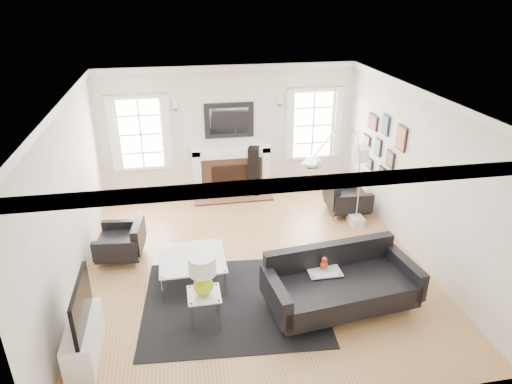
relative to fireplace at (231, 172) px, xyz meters
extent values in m
plane|color=olive|center=(0.00, -2.79, -0.54)|extent=(6.00, 6.00, 0.00)
cube|color=white|center=(0.00, 0.21, 0.86)|extent=(5.50, 0.04, 2.80)
cube|color=white|center=(0.00, -5.79, 0.86)|extent=(5.50, 0.04, 2.80)
cube|color=white|center=(-2.75, -2.79, 0.86)|extent=(0.04, 6.00, 2.80)
cube|color=white|center=(2.75, -2.79, 0.86)|extent=(0.04, 6.00, 2.80)
cube|color=white|center=(0.00, -2.79, 2.26)|extent=(5.50, 6.00, 0.02)
cube|color=white|center=(0.00, -2.79, 2.20)|extent=(5.50, 6.00, 0.12)
cube|color=white|center=(-0.75, 0.01, 0.01)|extent=(0.18, 0.38, 1.10)
cube|color=white|center=(0.75, 0.01, 0.01)|extent=(0.18, 0.38, 1.10)
cube|color=white|center=(0.00, 0.01, 0.51)|extent=(1.70, 0.38, 0.12)
cube|color=white|center=(0.00, 0.01, 0.41)|extent=(1.50, 0.34, 0.10)
cube|color=brown|center=(0.00, 0.03, -0.09)|extent=(1.30, 0.30, 0.90)
cube|color=black|center=(0.00, -0.07, -0.16)|extent=(0.90, 0.10, 0.76)
cube|color=brown|center=(0.00, -0.24, -0.52)|extent=(1.70, 0.50, 0.04)
cube|color=black|center=(0.00, 0.17, 1.11)|extent=(1.05, 0.06, 0.75)
cube|color=white|center=(0.00, 0.13, 1.11)|extent=(0.82, 0.02, 0.55)
cube|color=white|center=(-1.85, 0.18, 0.91)|extent=(1.00, 0.05, 1.60)
cube|color=white|center=(-1.85, 0.15, 0.91)|extent=(0.84, 0.02, 1.44)
cube|color=white|center=(-2.40, 0.08, 0.96)|extent=(0.14, 0.05, 1.55)
cube|color=white|center=(-1.30, 0.08, 0.96)|extent=(0.14, 0.05, 1.55)
cube|color=white|center=(1.85, 0.18, 0.91)|extent=(1.00, 0.05, 1.60)
cube|color=white|center=(1.85, 0.15, 0.91)|extent=(0.84, 0.02, 1.44)
cube|color=white|center=(1.30, 0.08, 0.96)|extent=(0.14, 0.05, 1.55)
cube|color=white|center=(2.40, 0.08, 0.96)|extent=(0.14, 0.05, 1.55)
cube|color=black|center=(2.72, -2.19, 1.31)|extent=(0.03, 0.34, 0.44)
cube|color=#BA6031|center=(2.70, -2.19, 1.31)|extent=(0.01, 0.29, 0.39)
cube|color=black|center=(2.72, -1.54, 1.36)|extent=(0.03, 0.28, 0.38)
cube|color=#306984|center=(2.70, -1.54, 1.36)|extent=(0.01, 0.23, 0.33)
cube|color=black|center=(2.72, -0.99, 1.26)|extent=(0.03, 0.40, 0.30)
cube|color=#A83344|center=(2.70, -0.99, 1.26)|extent=(0.01, 0.35, 0.25)
cube|color=black|center=(2.72, -1.89, 0.81)|extent=(0.03, 0.30, 0.30)
cube|color=#8C623F|center=(2.70, -1.89, 0.81)|extent=(0.01, 0.25, 0.25)
cube|color=black|center=(2.72, -1.34, 0.86)|extent=(0.03, 0.26, 0.34)
cube|color=#538B6F|center=(2.70, -1.34, 0.86)|extent=(0.01, 0.21, 0.29)
cube|color=black|center=(2.72, -0.79, 0.81)|extent=(0.03, 0.32, 0.24)
cube|color=#AE964A|center=(2.70, -0.79, 0.81)|extent=(0.01, 0.27, 0.19)
cube|color=black|center=(2.72, -1.64, 0.41)|extent=(0.03, 0.24, 0.30)
cube|color=#4C3468|center=(2.70, -1.64, 0.41)|extent=(0.01, 0.19, 0.25)
cube|color=black|center=(2.72, -1.04, 0.41)|extent=(0.03, 0.28, 0.22)
cube|color=#895075|center=(2.70, -1.04, 0.41)|extent=(0.01, 0.23, 0.17)
cube|color=white|center=(-2.45, -4.49, -0.29)|extent=(0.35, 1.00, 0.50)
cube|color=black|center=(-2.40, -4.49, 0.26)|extent=(0.05, 1.00, 0.58)
cube|color=black|center=(-0.47, -3.78, -0.54)|extent=(2.79, 2.39, 0.01)
cube|color=black|center=(1.02, -4.19, -0.23)|extent=(2.13, 1.19, 0.34)
cube|color=black|center=(0.97, -3.76, 0.02)|extent=(2.04, 0.40, 0.56)
cube|color=black|center=(0.04, -4.31, -0.09)|extent=(0.27, 0.97, 0.43)
cube|color=black|center=(2.01, -4.07, -0.09)|extent=(0.27, 0.97, 0.43)
cube|color=black|center=(-2.20, -2.25, -0.29)|extent=(0.80, 0.80, 0.27)
cube|color=black|center=(-1.88, -2.28, -0.09)|extent=(0.20, 0.73, 0.45)
cube|color=black|center=(-2.16, -1.89, -0.18)|extent=(0.73, 0.19, 0.34)
cube|color=black|center=(-2.24, -2.61, -0.18)|extent=(0.73, 0.19, 0.34)
cube|color=black|center=(2.20, -1.31, -0.27)|extent=(0.80, 0.80, 0.29)
cube|color=black|center=(1.85, -1.29, -0.06)|extent=(0.17, 0.78, 0.48)
cube|color=black|center=(2.18, -1.69, -0.16)|extent=(0.78, 0.15, 0.37)
cube|color=black|center=(2.22, -0.92, -0.16)|extent=(0.78, 0.15, 0.37)
cube|color=silver|center=(-1.02, -3.14, -0.11)|extent=(1.00, 1.00, 0.02)
cylinder|color=silver|center=(-1.48, -3.60, -0.32)|extent=(0.04, 0.04, 0.44)
cylinder|color=silver|center=(-0.56, -3.60, -0.32)|extent=(0.04, 0.04, 0.44)
cylinder|color=silver|center=(-1.48, -2.68, -0.32)|extent=(0.04, 0.04, 0.44)
cylinder|color=silver|center=(-0.56, -2.68, -0.32)|extent=(0.04, 0.04, 0.44)
cube|color=silver|center=(-0.92, -4.14, -0.06)|extent=(0.44, 0.44, 0.02)
cylinder|color=silver|center=(-1.10, -4.33, -0.30)|extent=(0.04, 0.04, 0.49)
cylinder|color=silver|center=(-0.73, -4.33, -0.30)|extent=(0.04, 0.04, 0.49)
cylinder|color=silver|center=(-1.10, -3.96, -0.30)|extent=(0.04, 0.04, 0.49)
cylinder|color=silver|center=(-0.73, -3.96, -0.30)|extent=(0.04, 0.04, 0.49)
cube|color=silver|center=(0.83, -3.93, -0.03)|extent=(0.48, 0.40, 0.02)
cylinder|color=silver|center=(0.64, -4.09, -0.28)|extent=(0.04, 0.04, 0.52)
cylinder|color=silver|center=(1.03, -4.09, -0.28)|extent=(0.04, 0.04, 0.52)
cylinder|color=silver|center=(0.64, -3.77, -0.28)|extent=(0.04, 0.04, 0.52)
cylinder|color=silver|center=(1.03, -3.77, -0.28)|extent=(0.04, 0.04, 0.52)
sphere|color=#B7CD19|center=(-0.92, -4.14, 0.08)|extent=(0.27, 0.27, 0.27)
cylinder|color=#B7CD19|center=(-0.92, -4.14, 0.22)|extent=(0.04, 0.04, 0.11)
cylinder|color=white|center=(-0.92, -4.14, 0.40)|extent=(0.37, 0.37, 0.26)
sphere|color=red|center=(0.83, -3.93, 0.06)|extent=(0.12, 0.12, 0.12)
sphere|color=red|center=(0.83, -3.93, 0.15)|extent=(0.09, 0.09, 0.09)
cube|color=silver|center=(2.20, -1.81, -0.45)|extent=(0.24, 0.38, 0.19)
ellipsoid|color=silver|center=(0.88, -2.95, 1.25)|extent=(0.32, 0.32, 0.19)
cylinder|color=#AD743C|center=(2.20, -1.73, -0.53)|extent=(0.20, 0.20, 0.03)
cylinder|color=#AD743C|center=(2.20, -1.73, 0.15)|extent=(0.02, 0.02, 1.38)
cylinder|color=white|center=(2.20, -1.73, 0.89)|extent=(0.32, 0.32, 0.26)
cube|color=black|center=(0.48, -0.14, 0.02)|extent=(0.29, 0.29, 1.13)
camera|label=1|loc=(-1.12, -9.20, 3.76)|focal=32.00mm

